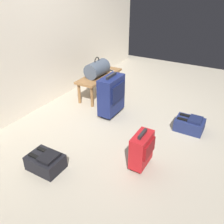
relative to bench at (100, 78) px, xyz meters
name	(u,v)px	position (x,y,z in m)	size (l,w,h in m)	color
ground_plane	(131,126)	(-0.67, -0.96, -0.33)	(6.60, 6.60, 0.00)	#B2A893
back_wall	(35,15)	(-0.67, 0.64, 1.07)	(6.00, 0.10, 2.80)	silver
bench	(100,78)	(0.00, 0.00, 0.00)	(1.00, 0.36, 0.39)	olive
duffel_bag_slate	(97,69)	(-0.07, 0.00, 0.19)	(0.44, 0.26, 0.34)	#475160
cell_phone	(110,70)	(0.29, -0.04, 0.06)	(0.07, 0.14, 0.01)	silver
suitcase_upright_navy	(112,95)	(-0.51, -0.54, 0.01)	(0.46, 0.24, 0.65)	navy
suitcase_small_red	(142,149)	(-1.37, -1.42, -0.09)	(0.32, 0.18, 0.46)	red
backpack_navy	(190,124)	(-0.35, -1.71, -0.24)	(0.28, 0.38, 0.21)	navy
backpack_dark	(46,162)	(-1.93, -0.53, -0.24)	(0.28, 0.38, 0.21)	black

